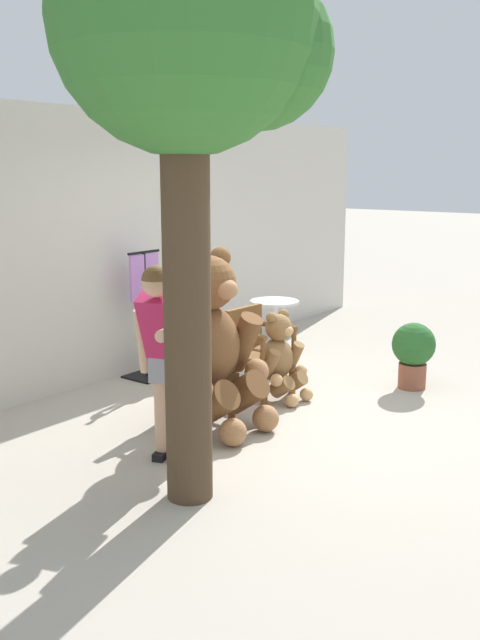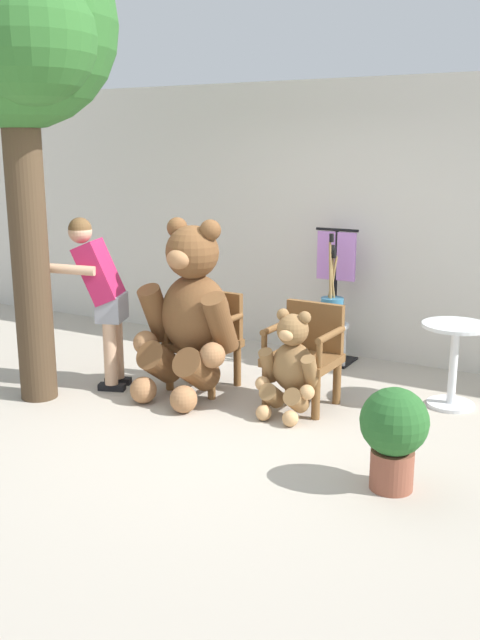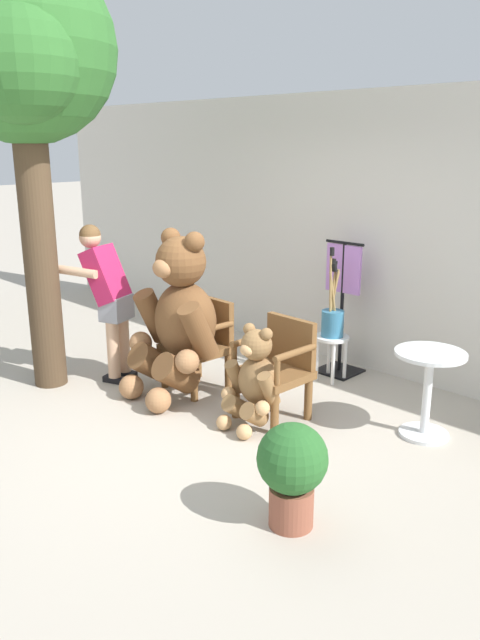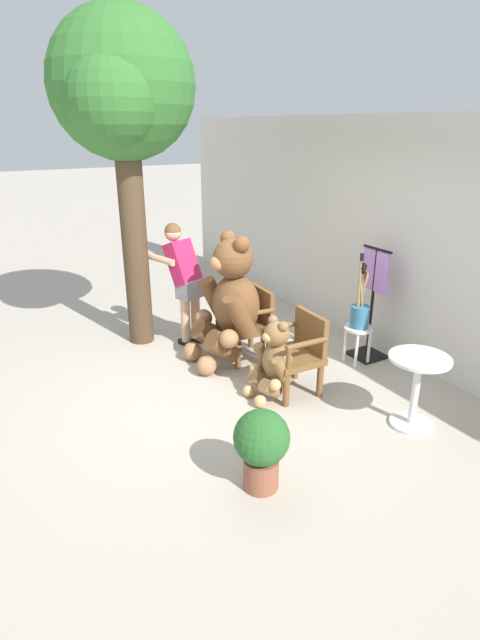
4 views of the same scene
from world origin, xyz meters
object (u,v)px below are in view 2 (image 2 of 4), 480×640
(white_stool, at_px, (331,334))
(patio_tree, at_px, (17,36))
(wooden_chair_right, at_px, (306,352))
(person_visitor, at_px, (100,289))
(wooden_chair_left, at_px, (207,337))
(clothing_display_stand, at_px, (335,293))
(brush_bucket, at_px, (332,305))
(teddy_bear_large, at_px, (190,311))
(teddy_bear_small, at_px, (291,365))
(round_side_table, at_px, (454,355))
(potted_plant, at_px, (394,431))

(white_stool, distance_m, patio_tree, 3.82)
(wooden_chair_right, relative_size, person_visitor, 0.56)
(wooden_chair_left, distance_m, clothing_display_stand, 1.49)
(brush_bucket, relative_size, patio_tree, 0.23)
(patio_tree, relative_size, clothing_display_stand, 2.87)
(teddy_bear_large, distance_m, teddy_bear_small, 1.04)
(wooden_chair_left, relative_size, clothing_display_stand, 0.63)
(teddy_bear_small, xyz_separation_m, round_side_table, (1.11, 0.85, 0.02))
(teddy_bear_large, height_order, white_stool, teddy_bear_large)
(white_stool, relative_size, round_side_table, 0.64)
(wooden_chair_right, xyz_separation_m, potted_plant, (1.13, -1.15, -0.07))
(teddy_bear_large, bearing_deg, wooden_chair_left, 88.41)
(wooden_chair_left, bearing_deg, teddy_bear_small, -16.53)
(wooden_chair_left, bearing_deg, round_side_table, 15.01)
(brush_bucket, distance_m, patio_tree, 3.62)
(person_visitor, distance_m, round_side_table, 3.11)
(white_stool, xyz_separation_m, potted_plant, (1.31, -2.18, 0.04))
(brush_bucket, xyz_separation_m, round_side_table, (1.29, -0.47, -0.20))
(wooden_chair_right, distance_m, brush_bucket, 1.06)
(patio_tree, bearing_deg, teddy_bear_large, 35.76)
(teddy_bear_small, bearing_deg, teddy_bear_large, 178.61)
(round_side_table, xyz_separation_m, potted_plant, (0.02, -1.71, -0.05))
(white_stool, bearing_deg, round_side_table, -20.00)
(person_visitor, xyz_separation_m, white_stool, (1.61, 1.51, -0.56))
(potted_plant, bearing_deg, round_side_table, 90.66)
(brush_bucket, bearing_deg, teddy_bear_large, -121.74)
(round_side_table, height_order, potted_plant, round_side_table)
(teddy_bear_large, distance_m, clothing_display_stand, 1.71)
(teddy_bear_large, relative_size, white_stool, 3.38)
(round_side_table, bearing_deg, brush_bucket, 160.02)
(wooden_chair_left, distance_m, potted_plant, 2.40)
(wooden_chair_left, distance_m, teddy_bear_large, 0.40)
(teddy_bear_small, bearing_deg, white_stool, 97.72)
(potted_plant, bearing_deg, wooden_chair_left, 151.32)
(white_stool, distance_m, brush_bucket, 0.30)
(teddy_bear_small, distance_m, round_side_table, 1.40)
(person_visitor, bearing_deg, patio_tree, -114.93)
(wooden_chair_left, distance_m, teddy_bear_small, 1.02)
(teddy_bear_small, distance_m, brush_bucket, 1.35)
(clothing_display_stand, bearing_deg, brush_bucket, -74.42)
(clothing_display_stand, bearing_deg, teddy_bear_large, -115.36)
(white_stool, bearing_deg, teddy_bear_large, -121.84)
(teddy_bear_small, xyz_separation_m, patio_tree, (-2.04, -0.74, 2.55))
(clothing_display_stand, bearing_deg, wooden_chair_right, -78.74)
(wooden_chair_left, relative_size, teddy_bear_large, 0.55)
(person_visitor, height_order, brush_bucket, person_visitor)
(patio_tree, bearing_deg, brush_bucket, 47.90)
(teddy_bear_small, bearing_deg, patio_tree, -160.12)
(teddy_bear_large, xyz_separation_m, round_side_table, (2.09, 0.82, -0.31))
(wooden_chair_right, relative_size, teddy_bear_small, 0.98)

